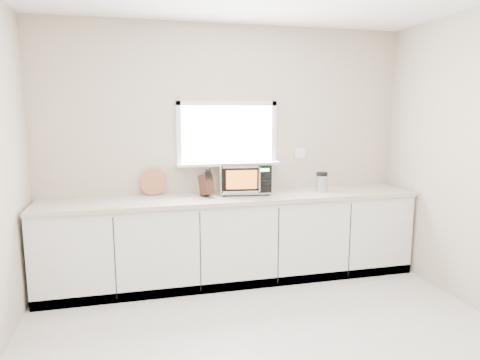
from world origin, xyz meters
name	(u,v)px	position (x,y,z in m)	size (l,w,h in m)	color
back_wall	(227,151)	(0.00, 2.00, 1.36)	(4.00, 0.17, 2.70)	#B8A592
cabinets	(233,240)	(0.00, 1.70, 0.44)	(3.92, 0.60, 0.88)	silver
countertop	(233,198)	(0.00, 1.69, 0.90)	(3.92, 0.64, 0.04)	beige
microwave	(244,176)	(0.15, 1.83, 1.10)	(0.59, 0.50, 0.35)	black
knife_block	(206,184)	(-0.28, 1.73, 1.05)	(0.15, 0.22, 0.30)	#422217
cutting_board	(153,182)	(-0.80, 1.94, 1.06)	(0.28, 0.28, 0.02)	#AE6843
coffee_grinder	(322,182)	(0.99, 1.68, 1.03)	(0.16, 0.16, 0.22)	#B3B6BA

